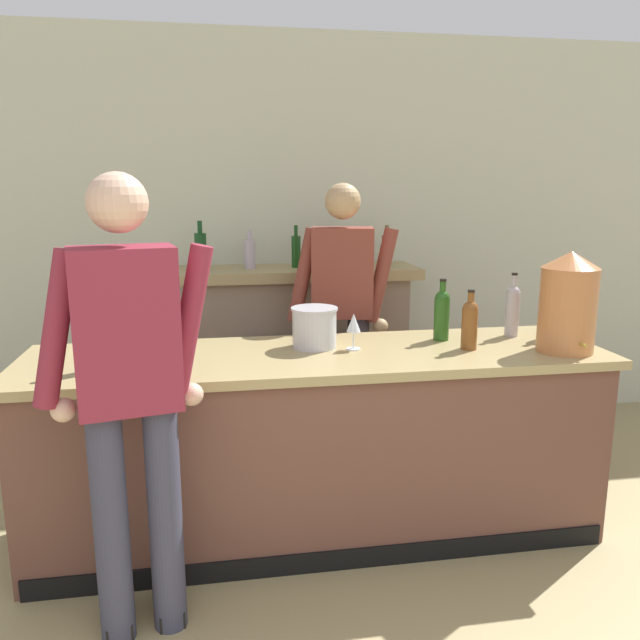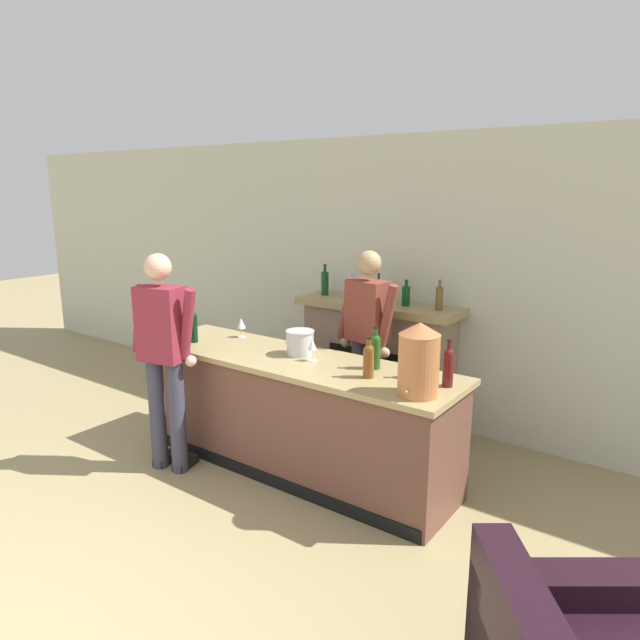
# 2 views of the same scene
# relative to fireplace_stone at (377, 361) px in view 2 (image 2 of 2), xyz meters

# --- Properties ---
(wall_back_panel) EXTENTS (12.00, 0.07, 2.75)m
(wall_back_panel) POSITION_rel_fireplace_stone_xyz_m (-0.05, 0.26, 0.76)
(wall_back_panel) COLOR beige
(wall_back_panel) RESTS_ON ground_plane
(bar_counter) EXTENTS (2.81, 0.77, 0.94)m
(bar_counter) POSITION_rel_fireplace_stone_xyz_m (-0.05, -1.26, -0.14)
(bar_counter) COLOR brown
(bar_counter) RESTS_ON ground_plane
(fireplace_stone) EXTENTS (1.63, 0.52, 1.52)m
(fireplace_stone) POSITION_rel_fireplace_stone_xyz_m (0.00, 0.00, 0.00)
(fireplace_stone) COLOR gray
(fireplace_stone) RESTS_ON ground_plane
(potted_plant_corner) EXTENTS (0.38, 0.40, 0.68)m
(potted_plant_corner) POSITION_rel_fireplace_stone_xyz_m (-2.81, -0.26, -0.37)
(potted_plant_corner) COLOR #965840
(potted_plant_corner) RESTS_ON ground_plane
(person_customer) EXTENTS (0.65, 0.36, 1.78)m
(person_customer) POSITION_rel_fireplace_stone_xyz_m (-0.86, -1.88, 0.38)
(person_customer) COLOR #38394A
(person_customer) RESTS_ON ground_plane
(person_bartender) EXTENTS (0.65, 0.36, 1.75)m
(person_bartender) POSITION_rel_fireplace_stone_xyz_m (0.21, -0.55, 0.36)
(person_bartender) COLOR #3F3C42
(person_bartender) RESTS_ON ground_plane
(copper_dispenser) EXTENTS (0.27, 0.31, 0.49)m
(copper_dispenser) POSITION_rel_fireplace_stone_xyz_m (1.13, -1.43, 0.58)
(copper_dispenser) COLOR #BA703F
(copper_dispenser) RESTS_ON bar_counter
(ice_bucket_steel) EXTENTS (0.23, 0.23, 0.20)m
(ice_bucket_steel) POSITION_rel_fireplace_stone_xyz_m (-0.06, -1.15, 0.43)
(ice_bucket_steel) COLOR silver
(ice_bucket_steel) RESTS_ON bar_counter
(wine_bottle_riesling_slim) EXTENTS (0.07, 0.07, 0.34)m
(wine_bottle_riesling_slim) POSITION_rel_fireplace_stone_xyz_m (1.02, -1.09, 0.48)
(wine_bottle_riesling_slim) COLOR #ADA7B2
(wine_bottle_riesling_slim) RESTS_ON bar_counter
(wine_bottle_burgundy_dark) EXTENTS (0.08, 0.08, 0.32)m
(wine_bottle_burgundy_dark) POSITION_rel_fireplace_stone_xyz_m (0.62, -1.11, 0.48)
(wine_bottle_burgundy_dark) COLOR #235218
(wine_bottle_burgundy_dark) RESTS_ON bar_counter
(wine_bottle_chardonnay_pale) EXTENTS (0.07, 0.07, 0.33)m
(wine_bottle_chardonnay_pale) POSITION_rel_fireplace_stone_xyz_m (1.22, -1.16, 0.48)
(wine_bottle_chardonnay_pale) COLOR #531518
(wine_bottle_chardonnay_pale) RESTS_ON bar_counter
(wine_bottle_cabernet_heavy) EXTENTS (0.07, 0.07, 0.33)m
(wine_bottle_cabernet_heavy) POSITION_rel_fireplace_stone_xyz_m (-1.05, -1.39, 0.48)
(wine_bottle_cabernet_heavy) COLOR black
(wine_bottle_cabernet_heavy) RESTS_ON bar_counter
(wine_bottle_merlot_tall) EXTENTS (0.08, 0.08, 0.30)m
(wine_bottle_merlot_tall) POSITION_rel_fireplace_stone_xyz_m (0.69, -1.32, 0.47)
(wine_bottle_merlot_tall) COLOR brown
(wine_bottle_merlot_tall) RESTS_ON bar_counter
(wine_glass_front_left) EXTENTS (0.07, 0.07, 0.18)m
(wine_glass_front_left) POSITION_rel_fireplace_stone_xyz_m (0.13, -1.23, 0.46)
(wine_glass_front_left) COLOR silver
(wine_glass_front_left) RESTS_ON bar_counter
(wine_glass_back_row) EXTENTS (0.08, 0.08, 0.18)m
(wine_glass_back_row) POSITION_rel_fireplace_stone_xyz_m (-0.83, -1.03, 0.46)
(wine_glass_back_row) COLOR silver
(wine_glass_back_row) RESTS_ON bar_counter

